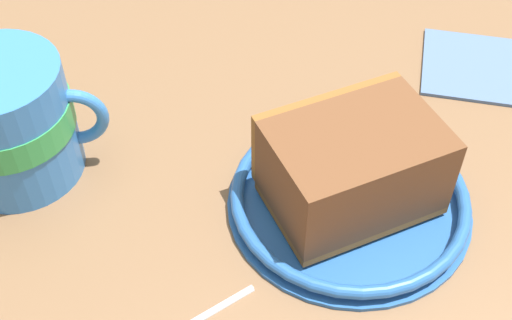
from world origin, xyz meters
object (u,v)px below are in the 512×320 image
tea_mug (8,120)px  small_plate (349,199)px  folded_napkin (480,66)px  cake_slice (352,166)px

tea_mug → small_plate: bearing=-155.3°
small_plate → folded_napkin: small_plate is taller
small_plate → folded_napkin: bearing=-95.9°
tea_mug → folded_napkin: tea_mug is taller
small_plate → folded_napkin: size_ratio=1.79×
small_plate → cake_slice: size_ratio=1.25×
tea_mug → folded_napkin: (-24.47, -30.50, -4.53)cm
small_plate → tea_mug: 24.96cm
small_plate → cake_slice: bearing=-31.9°
cake_slice → tea_mug: (22.15, 10.43, 0.85)cm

